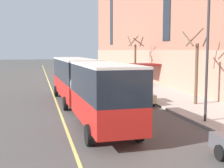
# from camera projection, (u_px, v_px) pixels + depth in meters

# --- Properties ---
(ground_plane) EXTENTS (260.00, 260.00, 0.00)m
(ground_plane) POSITION_uv_depth(u_px,v_px,m) (80.00, 117.00, 20.72)
(ground_plane) COLOR #4C4947
(sidewalk) EXTENTS (5.58, 160.00, 0.15)m
(sidewalk) POSITION_uv_depth(u_px,v_px,m) (186.00, 103.00, 25.76)
(sidewalk) COLOR #ADA89E
(sidewalk) RESTS_ON ground
(city_bus) EXTENTS (3.33, 19.40, 3.70)m
(city_bus) POSITION_uv_depth(u_px,v_px,m) (84.00, 82.00, 22.21)
(city_bus) COLOR red
(city_bus) RESTS_ON ground
(parked_car_champagne_1) EXTENTS (2.14, 4.44, 1.56)m
(parked_car_champagne_1) POSITION_uv_depth(u_px,v_px,m) (137.00, 94.00, 25.58)
(parked_car_champagne_1) COLOR #BCAD89
(parked_car_champagne_1) RESTS_ON ground
(street_tree_mid_block) EXTENTS (1.74, 1.73, 6.02)m
(street_tree_mid_block) POSITION_uv_depth(u_px,v_px,m) (196.00, 67.00, 24.39)
(street_tree_mid_block) COLOR brown
(street_tree_mid_block) RESTS_ON sidewalk
(street_tree_far_uptown) EXTENTS (1.77, 1.74, 6.12)m
(street_tree_far_uptown) POSITION_uv_depth(u_px,v_px,m) (135.00, 59.00, 39.49)
(street_tree_far_uptown) COLOR brown
(street_tree_far_uptown) RESTS_ON sidewalk
(street_lamp) EXTENTS (0.36, 1.48, 7.78)m
(street_lamp) POSITION_uv_depth(u_px,v_px,m) (210.00, 42.00, 18.03)
(street_lamp) COLOR #2D2D30
(street_lamp) RESTS_ON sidewalk
(lane_centerline) EXTENTS (0.16, 140.00, 0.01)m
(lane_centerline) POSITION_uv_depth(u_px,v_px,m) (59.00, 109.00, 23.34)
(lane_centerline) COLOR #E0D66B
(lane_centerline) RESTS_ON ground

